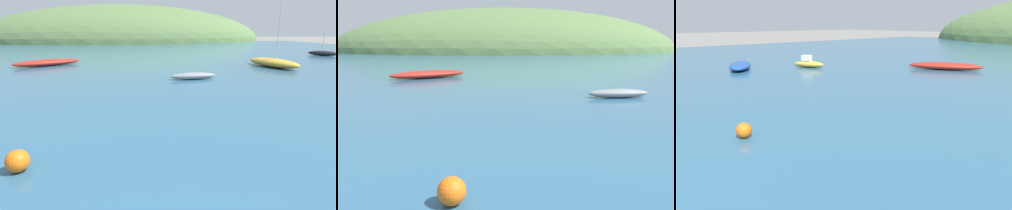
{
  "view_description": "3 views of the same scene",
  "coord_description": "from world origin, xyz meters",
  "views": [
    {
      "loc": [
        -0.47,
        0.06,
        2.81
      ],
      "look_at": [
        0.67,
        6.82,
        0.83
      ],
      "focal_mm": 28.0,
      "sensor_mm": 36.0,
      "label": 1
    },
    {
      "loc": [
        -1.93,
        0.45,
        2.62
      ],
      "look_at": [
        -1.71,
        7.41,
        1.2
      ],
      "focal_mm": 35.0,
      "sensor_mm": 36.0,
      "label": 2
    },
    {
      "loc": [
        5.95,
        1.3,
        3.36
      ],
      "look_at": [
        -0.86,
        7.42,
        1.02
      ],
      "focal_mm": 35.0,
      "sensor_mm": 36.0,
      "label": 3
    }
  ],
  "objects": [
    {
      "name": "boat_far_left",
      "position": [
        -13.59,
        15.37,
        0.39
      ],
      "size": [
        2.53,
        1.73,
        0.88
      ],
      "color": "gold",
      "rests_on": "water"
    },
    {
      "name": "boat_nearest_quay",
      "position": [
        -6.28,
        21.77,
        0.35
      ],
      "size": [
        4.96,
        3.56,
        0.5
      ],
      "color": "maroon",
      "rests_on": "water"
    },
    {
      "name": "boat_green_fishing",
      "position": [
        -15.92,
        11.17,
        0.35
      ],
      "size": [
        4.09,
        3.2,
        0.51
      ],
      "color": "#1E4793",
      "rests_on": "water"
    },
    {
      "name": "mooring_buoy",
      "position": [
        -2.62,
        5.12,
        0.33
      ],
      "size": [
        0.45,
        0.45,
        0.45
      ],
      "primitive_type": "sphere",
      "color": "orange",
      "rests_on": "water"
    }
  ]
}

